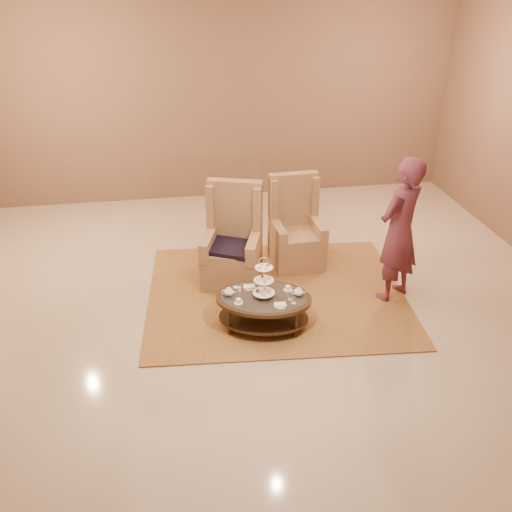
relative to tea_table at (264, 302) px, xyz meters
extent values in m
plane|color=#CAB496|center=(0.04, 0.24, -0.34)|extent=(8.00, 8.00, 0.00)
cube|color=beige|center=(0.04, 0.24, -0.34)|extent=(8.00, 8.00, 0.02)
cube|color=#815E46|center=(0.04, 4.24, 1.41)|extent=(8.00, 0.04, 3.50)
cube|color=#AA7F3C|center=(0.29, 0.68, -0.33)|extent=(3.45, 2.96, 0.02)
cylinder|color=black|center=(-0.42, -0.10, -0.15)|extent=(0.05, 0.05, 0.36)
cylinder|color=black|center=(0.32, -0.29, -0.15)|extent=(0.05, 0.05, 0.36)
cylinder|color=black|center=(-0.32, 0.28, -0.15)|extent=(0.05, 0.05, 0.36)
cylinder|color=black|center=(0.42, 0.10, -0.15)|extent=(0.05, 0.05, 0.36)
cylinder|color=white|center=(0.00, 0.00, 0.30)|extent=(0.01, 0.01, 0.45)
torus|color=white|center=(0.00, 0.00, 0.53)|extent=(0.11, 0.04, 0.12)
cylinder|color=white|center=(0.00, 0.00, 0.13)|extent=(0.31, 0.31, 0.01)
cylinder|color=white|center=(0.00, 0.00, 0.29)|extent=(0.27, 0.27, 0.01)
cylinder|color=white|center=(0.00, 0.00, 0.46)|extent=(0.24, 0.24, 0.01)
cylinder|color=#DD7182|center=(0.07, -0.02, 0.15)|extent=(0.04, 0.04, 0.03)
cylinder|color=tan|center=(0.02, 0.07, 0.15)|extent=(0.04, 0.04, 0.03)
cylinder|color=brown|center=(-0.07, 0.02, 0.15)|extent=(0.04, 0.04, 0.03)
cylinder|color=beige|center=(-0.02, -0.07, 0.15)|extent=(0.04, 0.04, 0.03)
ellipsoid|color=tan|center=(0.06, 0.00, 0.31)|extent=(0.05, 0.05, 0.03)
ellipsoid|color=brown|center=(0.00, 0.06, 0.31)|extent=(0.05, 0.05, 0.03)
ellipsoid|color=beige|center=(-0.06, 0.00, 0.31)|extent=(0.05, 0.05, 0.03)
ellipsoid|color=#DD7182|center=(0.00, -0.06, 0.31)|extent=(0.05, 0.05, 0.03)
cube|color=brown|center=(0.05, 0.02, 0.47)|extent=(0.05, 0.04, 0.02)
cube|color=beige|center=(-0.02, 0.05, 0.47)|extent=(0.05, 0.04, 0.02)
cube|color=#DD7182|center=(-0.05, -0.02, 0.47)|extent=(0.05, 0.04, 0.02)
cube|color=tan|center=(0.02, -0.05, 0.47)|extent=(0.05, 0.04, 0.02)
ellipsoid|color=white|center=(-0.39, 0.08, 0.13)|extent=(0.13, 0.13, 0.09)
cylinder|color=white|center=(-0.39, 0.08, 0.17)|extent=(0.06, 0.06, 0.01)
sphere|color=white|center=(-0.39, 0.08, 0.18)|extent=(0.02, 0.02, 0.02)
cone|color=white|center=(-0.33, 0.06, 0.13)|extent=(0.07, 0.04, 0.05)
torus|color=white|center=(-0.44, 0.09, 0.13)|extent=(0.06, 0.03, 0.06)
ellipsoid|color=white|center=(0.40, -0.05, 0.13)|extent=(0.13, 0.13, 0.09)
cylinder|color=white|center=(0.40, -0.05, 0.17)|extent=(0.06, 0.06, 0.01)
sphere|color=white|center=(0.40, -0.05, 0.18)|extent=(0.02, 0.02, 0.02)
cone|color=white|center=(0.46, -0.07, 0.13)|extent=(0.07, 0.04, 0.05)
torus|color=white|center=(0.34, -0.04, 0.13)|extent=(0.06, 0.03, 0.06)
cylinder|color=white|center=(-0.30, -0.09, 0.08)|extent=(0.12, 0.12, 0.01)
cylinder|color=white|center=(-0.30, -0.09, 0.11)|extent=(0.07, 0.07, 0.05)
torus|color=white|center=(-0.27, -0.10, 0.11)|extent=(0.03, 0.01, 0.03)
cylinder|color=white|center=(0.30, 0.09, 0.08)|extent=(0.12, 0.12, 0.01)
cylinder|color=white|center=(0.30, 0.09, 0.11)|extent=(0.07, 0.07, 0.05)
torus|color=white|center=(0.34, 0.08, 0.11)|extent=(0.03, 0.01, 0.03)
cylinder|color=white|center=(-0.13, 0.22, 0.08)|extent=(0.18, 0.18, 0.01)
cube|color=#F0EACB|center=(-0.13, 0.22, 0.09)|extent=(0.13, 0.09, 0.02)
cylinder|color=white|center=(0.15, -0.22, 0.08)|extent=(0.18, 0.18, 0.01)
cube|color=#F0EACB|center=(0.15, -0.22, 0.09)|extent=(0.13, 0.09, 0.02)
cylinder|color=white|center=(-0.26, 0.16, 0.10)|extent=(0.05, 0.05, 0.05)
cylinder|color=white|center=(0.30, -0.21, 0.08)|extent=(0.06, 0.06, 0.01)
cylinder|color=#DD7182|center=(0.30, -0.21, 0.09)|extent=(0.04, 0.04, 0.01)
cylinder|color=white|center=(0.29, -0.12, 0.08)|extent=(0.06, 0.06, 0.01)
cylinder|color=brown|center=(0.29, -0.12, 0.09)|extent=(0.04, 0.04, 0.01)
cylinder|color=white|center=(-0.29, 0.24, 0.08)|extent=(0.06, 0.06, 0.01)
cylinder|color=beige|center=(-0.29, 0.24, 0.09)|extent=(0.04, 0.04, 0.01)
cube|color=#A5784D|center=(-0.23, 1.09, -0.12)|extent=(0.90, 0.90, 0.43)
cube|color=#A5784D|center=(-0.24, 1.04, 0.14)|extent=(0.76, 0.76, 0.10)
cube|color=#A5784D|center=(-0.14, 1.37, 0.33)|extent=(0.72, 0.35, 1.33)
cube|color=#A5784D|center=(-0.44, 1.43, 0.63)|extent=(0.16, 0.24, 0.61)
cube|color=#A5784D|center=(0.14, 1.24, 0.63)|extent=(0.16, 0.24, 0.61)
cube|color=#A5784D|center=(-0.53, 1.13, 0.23)|extent=(0.31, 0.65, 0.27)
cube|color=#A5784D|center=(0.04, 0.95, 0.23)|extent=(0.31, 0.65, 0.27)
cube|color=black|center=(-0.25, 1.01, 0.22)|extent=(0.73, 0.70, 0.06)
cube|color=#A5784D|center=(0.72, 1.43, -0.13)|extent=(0.70, 0.70, 0.41)
cube|color=#A5784D|center=(0.72, 1.38, 0.12)|extent=(0.59, 0.59, 0.10)
cube|color=#A5784D|center=(0.71, 1.71, 0.29)|extent=(0.68, 0.16, 1.26)
cube|color=#A5784D|center=(0.42, 1.66, 0.58)|extent=(0.10, 0.22, 0.58)
cube|color=#A5784D|center=(1.00, 1.68, 0.58)|extent=(0.10, 0.22, 0.58)
cube|color=#A5784D|center=(0.44, 1.37, 0.20)|extent=(0.14, 0.61, 0.25)
cube|color=#A5784D|center=(1.00, 1.39, 0.20)|extent=(0.14, 0.61, 0.25)
imported|color=#602937|center=(1.74, 0.40, 0.59)|extent=(0.81, 0.74, 1.85)
camera|label=1|loc=(-0.99, -5.46, 3.54)|focal=40.00mm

